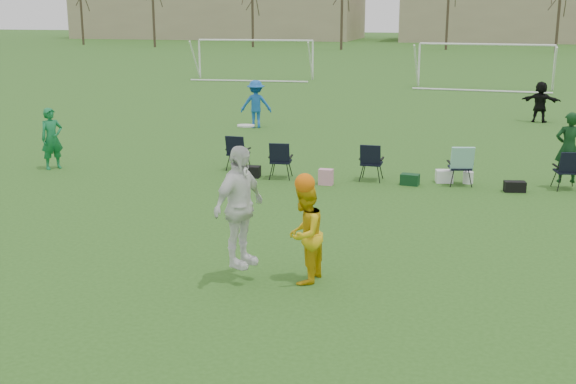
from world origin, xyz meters
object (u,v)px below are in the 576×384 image
(goal_left, at_px, (255,48))
(center_contest, at_px, (267,217))
(fielder_green_near, at_px, (52,139))
(fielder_black, at_px, (540,102))
(fielder_blue, at_px, (256,104))
(goal_mid, at_px, (486,53))

(goal_left, bearing_deg, center_contest, -77.39)
(center_contest, bearing_deg, goal_left, 107.61)
(fielder_green_near, bearing_deg, goal_left, 41.36)
(fielder_black, relative_size, goal_left, 0.22)
(fielder_green_near, bearing_deg, fielder_blue, 14.34)
(fielder_green_near, xyz_separation_m, center_contest, (8.12, -6.67, 0.23))
(fielder_black, height_order, goal_mid, goal_mid)
(fielder_blue, distance_m, fielder_black, 11.08)
(goal_mid, bearing_deg, goal_left, 175.87)
(fielder_green_near, bearing_deg, fielder_black, -11.72)
(goal_left, bearing_deg, fielder_blue, -77.63)
(fielder_blue, bearing_deg, goal_left, -88.42)
(fielder_blue, height_order, goal_left, goal_left)
(fielder_green_near, xyz_separation_m, goal_left, (-2.52, 26.86, 1.08))
(center_contest, distance_m, goal_mid, 31.72)
(fielder_blue, xyz_separation_m, fielder_black, (10.30, 4.08, -0.08))
(fielder_blue, height_order, center_contest, center_contest)
(fielder_green_near, xyz_separation_m, goal_mid, (11.48, 24.86, 1.08))
(fielder_blue, relative_size, goal_mid, 0.24)
(center_contest, bearing_deg, fielder_green_near, 140.59)
(fielder_blue, relative_size, fielder_black, 1.10)
(goal_left, distance_m, goal_mid, 14.14)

